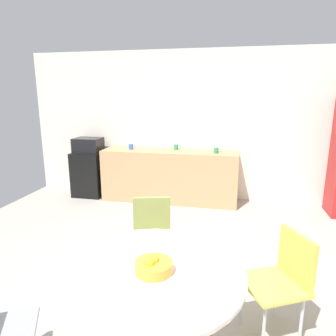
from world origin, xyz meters
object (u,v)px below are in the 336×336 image
round_table (151,285)px  fruit_bowl (154,266)px  chair_olive (152,230)px  mug_white (216,150)px  microwave (88,145)px  mug_green (176,147)px  chair_yellow (285,273)px  mini_fridge (90,173)px  mug_red (131,147)px

round_table → fruit_bowl: size_ratio=4.97×
chair_olive → mug_white: (0.50, 2.25, 0.43)m
chair_olive → microwave: bearing=127.8°
microwave → mug_green: bearing=3.4°
microwave → mug_white: microwave is taller
chair_yellow → fruit_bowl: bearing=-151.0°
mini_fridge → mug_green: 1.71m
round_table → mug_red: (-1.25, 3.32, 0.34)m
round_table → chair_yellow: (0.92, 0.47, -0.09)m
mini_fridge → mug_red: mug_red is taller
mini_fridge → mug_green: (1.62, 0.10, 0.54)m
mini_fridge → round_table: size_ratio=0.66×
chair_olive → mug_red: bearing=113.1°
chair_yellow → mug_red: 3.61m
mug_white → round_table: bearing=-94.3°
mug_red → mini_fridge: bearing=178.1°
fruit_bowl → mug_green: (-0.49, 3.47, 0.18)m
microwave → mug_white: 2.33m
fruit_bowl → mug_white: 3.29m
microwave → round_table: bearing=-58.1°
fruit_bowl → mug_red: 3.59m
chair_yellow → mini_fridge: bearing=136.2°
chair_yellow → fruit_bowl: (-0.90, -0.50, 0.24)m
chair_olive → mug_white: mug_white is taller
mug_red → round_table: bearing=-69.4°
mini_fridge → microwave: 0.54m
microwave → mug_green: microwave is taller
fruit_bowl → mug_green: bearing=98.0°
mini_fridge → mug_green: mug_green is taller
microwave → chair_yellow: 4.18m
mini_fridge → mug_green: bearing=3.4°
chair_yellow → mug_white: mug_white is taller
mug_white → chair_olive: bearing=-102.6°
microwave → mug_white: (2.32, -0.10, 0.00)m
microwave → fruit_bowl: 3.98m
chair_yellow → mug_white: bearing=103.7°
mini_fridge → mug_white: (2.32, -0.10, 0.54)m
chair_olive → mug_red: (-0.99, 2.32, 0.43)m
mini_fridge → mug_red: (0.83, -0.03, 0.54)m
microwave → fruit_bowl: bearing=-58.0°
round_table → mug_red: mug_red is taller
round_table → mug_green: bearing=97.7°
mini_fridge → microwave: size_ratio=1.70×
mug_green → round_table: bearing=-82.3°
round_table → fruit_bowl: fruit_bowl is taller
mug_green → mug_red: 0.80m
fruit_bowl → mug_green: 3.51m
fruit_bowl → mug_green: size_ratio=1.92×
chair_olive → mug_green: (-0.20, 2.45, 0.43)m
microwave → mug_red: 0.83m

